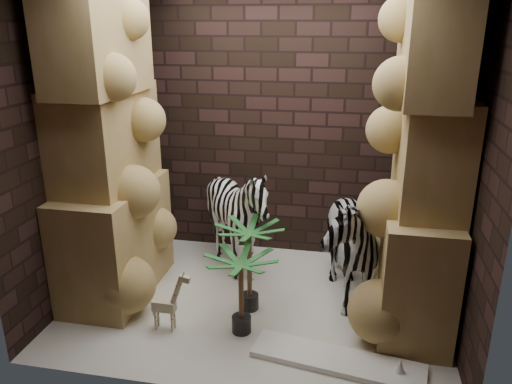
% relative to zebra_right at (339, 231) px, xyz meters
% --- Properties ---
extents(floor, '(3.50, 3.50, 0.00)m').
position_rel_zebra_right_xyz_m(floor, '(-0.76, -0.26, -0.71)').
color(floor, silver).
rests_on(floor, ground).
extents(wall_back, '(3.50, 0.00, 3.50)m').
position_rel_zebra_right_xyz_m(wall_back, '(-0.76, 0.99, 0.79)').
color(wall_back, black).
rests_on(wall_back, ground).
extents(wall_front, '(3.50, 0.00, 3.50)m').
position_rel_zebra_right_xyz_m(wall_front, '(-0.76, -1.51, 0.79)').
color(wall_front, black).
rests_on(wall_front, ground).
extents(wall_left, '(0.00, 3.00, 3.00)m').
position_rel_zebra_right_xyz_m(wall_left, '(-2.51, -0.26, 0.79)').
color(wall_left, black).
rests_on(wall_left, ground).
extents(wall_right, '(0.00, 3.00, 3.00)m').
position_rel_zebra_right_xyz_m(wall_right, '(0.99, -0.26, 0.79)').
color(wall_right, black).
rests_on(wall_right, ground).
extents(rock_pillar_left, '(0.68, 1.30, 3.00)m').
position_rel_zebra_right_xyz_m(rock_pillar_left, '(-2.16, -0.26, 0.79)').
color(rock_pillar_left, tan).
rests_on(rock_pillar_left, floor).
extents(rock_pillar_right, '(0.58, 1.25, 3.00)m').
position_rel_zebra_right_xyz_m(rock_pillar_right, '(0.66, -0.26, 0.79)').
color(rock_pillar_right, tan).
rests_on(rock_pillar_right, floor).
extents(zebra_right, '(0.95, 1.34, 1.43)m').
position_rel_zebra_right_xyz_m(zebra_right, '(0.00, 0.00, 0.00)').
color(zebra_right, white).
rests_on(zebra_right, floor).
extents(zebra_left, '(1.18, 1.39, 1.15)m').
position_rel_zebra_right_xyz_m(zebra_left, '(-1.06, 0.31, -0.14)').
color(zebra_left, white).
rests_on(zebra_left, floor).
extents(giraffe_toy, '(0.31, 0.11, 0.60)m').
position_rel_zebra_right_xyz_m(giraffe_toy, '(-1.46, -0.83, -0.41)').
color(giraffe_toy, beige).
rests_on(giraffe_toy, floor).
extents(palm_front, '(0.36, 0.36, 0.87)m').
position_rel_zebra_right_xyz_m(palm_front, '(-0.79, -0.36, -0.28)').
color(palm_front, '#1B4A29').
rests_on(palm_front, floor).
extents(palm_back, '(0.36, 0.36, 0.75)m').
position_rel_zebra_right_xyz_m(palm_back, '(-0.79, -0.73, -0.34)').
color(palm_back, '#1B4A29').
rests_on(palm_back, floor).
extents(surfboard, '(1.40, 0.55, 0.05)m').
position_rel_zebra_right_xyz_m(surfboard, '(0.06, -1.00, -0.69)').
color(surfboard, white).
rests_on(surfboard, floor).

